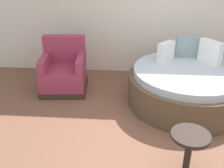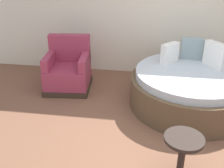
% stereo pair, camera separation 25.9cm
% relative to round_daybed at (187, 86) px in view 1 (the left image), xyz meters
% --- Properties ---
extents(ground_plane, '(8.00, 8.00, 0.02)m').
position_rel_round_daybed_xyz_m(ground_plane, '(-0.42, -1.15, -0.32)').
color(ground_plane, brown).
extents(round_daybed, '(1.94, 1.94, 1.01)m').
position_rel_round_daybed_xyz_m(round_daybed, '(0.00, 0.00, 0.00)').
color(round_daybed, brown).
rests_on(round_daybed, ground_plane).
extents(red_armchair, '(0.86, 0.86, 0.94)m').
position_rel_round_daybed_xyz_m(red_armchair, '(-2.15, 0.35, 0.02)').
color(red_armchair, '#38281E').
rests_on(red_armchair, ground_plane).
extents(side_table, '(0.44, 0.44, 0.52)m').
position_rel_round_daybed_xyz_m(side_table, '(-0.26, -1.62, 0.12)').
color(side_table, '#2D231E').
rests_on(side_table, ground_plane).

